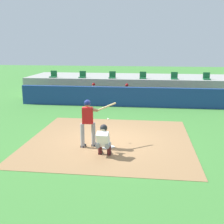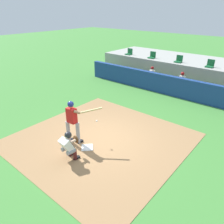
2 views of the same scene
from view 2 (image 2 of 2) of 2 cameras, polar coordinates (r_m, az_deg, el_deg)
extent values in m
plane|color=#428438|center=(9.09, -2.86, -7.17)|extent=(80.00, 80.00, 0.00)
cube|color=#9E754C|center=(9.08, -2.86, -7.14)|extent=(6.40, 6.40, 0.01)
cube|color=white|center=(8.61, -6.51, -9.22)|extent=(0.62, 0.62, 0.02)
cylinder|color=#99999E|center=(8.87, -11.37, -5.10)|extent=(0.15, 0.15, 0.92)
cylinder|color=#99999E|center=(8.71, -8.90, -5.52)|extent=(0.15, 0.15, 0.92)
cube|color=red|center=(8.42, -10.54, -0.87)|extent=(0.39, 0.26, 0.60)
sphere|color=#996B4C|center=(8.24, -10.78, 1.80)|extent=(0.21, 0.21, 0.21)
sphere|color=navy|center=(8.23, -10.80, 2.02)|extent=(0.24, 0.24, 0.24)
cylinder|color=#996B4C|center=(8.32, -9.92, 0.45)|extent=(0.57, 0.18, 0.18)
cylinder|color=#996B4C|center=(8.16, -9.22, -0.02)|extent=(0.25, 0.25, 0.17)
cylinder|color=tan|center=(8.11, -5.56, 0.41)|extent=(0.65, 0.63, 0.24)
cube|color=black|center=(9.11, -10.81, -7.22)|extent=(0.17, 0.28, 0.09)
cube|color=black|center=(8.95, -8.39, -7.67)|extent=(0.17, 0.28, 0.09)
cylinder|color=gray|center=(8.01, -12.04, -9.19)|extent=(0.19, 0.33, 0.16)
cylinder|color=#4C1919|center=(8.20, -11.03, -9.99)|extent=(0.14, 0.14, 0.42)
cube|color=black|center=(8.32, -10.58, -10.78)|extent=(0.13, 0.25, 0.08)
cylinder|color=gray|center=(7.79, -10.69, -10.19)|extent=(0.19, 0.33, 0.16)
cylinder|color=#4C1919|center=(7.98, -9.68, -10.99)|extent=(0.14, 0.14, 0.42)
cube|color=black|center=(8.11, -9.24, -11.78)|extent=(0.13, 0.25, 0.08)
cube|color=white|center=(7.76, -11.82, -8.49)|extent=(0.44, 0.47, 0.57)
cube|color=#2D2D33|center=(7.81, -11.09, -8.16)|extent=(0.40, 0.28, 0.45)
sphere|color=beige|center=(7.61, -11.55, -6.14)|extent=(0.21, 0.21, 0.21)
sphere|color=#232328|center=(7.61, -11.44, -5.96)|extent=(0.25, 0.25, 0.25)
cylinder|color=beige|center=(7.88, -10.63, -7.76)|extent=(0.14, 0.46, 0.10)
ellipsoid|color=brown|center=(8.02, -9.49, -7.04)|extent=(0.29, 0.14, 0.30)
sphere|color=white|center=(8.52, -4.04, -2.34)|extent=(0.07, 0.07, 0.07)
cube|color=navy|center=(13.84, 15.72, 6.53)|extent=(13.00, 0.30, 1.20)
cube|color=olive|center=(14.83, 17.22, 6.08)|extent=(11.80, 0.44, 0.45)
cylinder|color=#939399|center=(15.46, 9.47, 8.71)|extent=(0.15, 0.40, 0.15)
cylinder|color=#939399|center=(15.37, 9.01, 7.61)|extent=(0.13, 0.13, 0.45)
cube|color=maroon|center=(15.39, 8.86, 6.91)|extent=(0.11, 0.24, 0.08)
cylinder|color=#939399|center=(15.33, 10.31, 8.51)|extent=(0.15, 0.40, 0.15)
cylinder|color=#939399|center=(15.25, 9.85, 7.40)|extent=(0.13, 0.13, 0.45)
cube|color=maroon|center=(15.26, 9.70, 6.70)|extent=(0.11, 0.24, 0.08)
cube|color=white|center=(15.50, 10.39, 9.73)|extent=(0.36, 0.22, 0.54)
sphere|color=tan|center=(15.40, 10.50, 11.13)|extent=(0.20, 0.20, 0.20)
sphere|color=maroon|center=(15.39, 10.52, 11.27)|extent=(0.22, 0.22, 0.22)
cylinder|color=tan|center=(15.51, 9.45, 9.40)|extent=(0.09, 0.41, 0.22)
cylinder|color=tan|center=(15.32, 10.74, 9.09)|extent=(0.09, 0.41, 0.22)
cylinder|color=#939399|center=(14.54, 16.86, 6.85)|extent=(0.15, 0.40, 0.15)
cylinder|color=#939399|center=(14.44, 16.40, 5.67)|extent=(0.13, 0.13, 0.45)
cube|color=maroon|center=(14.46, 16.22, 4.93)|extent=(0.11, 0.24, 0.08)
cylinder|color=#939399|center=(14.44, 17.79, 6.60)|extent=(0.15, 0.40, 0.15)
cylinder|color=#939399|center=(14.35, 17.33, 5.42)|extent=(0.13, 0.13, 0.45)
cube|color=maroon|center=(14.37, 17.16, 4.68)|extent=(0.11, 0.24, 0.08)
cube|color=white|center=(14.60, 17.82, 7.92)|extent=(0.36, 0.22, 0.54)
sphere|color=brown|center=(14.50, 18.03, 9.38)|extent=(0.20, 0.20, 0.20)
sphere|color=maroon|center=(14.49, 18.05, 9.54)|extent=(0.22, 0.22, 0.22)
cylinder|color=brown|center=(14.58, 16.82, 7.58)|extent=(0.09, 0.41, 0.22)
cylinder|color=brown|center=(14.44, 18.26, 7.21)|extent=(0.09, 0.41, 0.22)
cube|color=#9E9E99|center=(17.78, 21.98, 10.15)|extent=(15.00, 4.40, 1.40)
cube|color=#196033|center=(18.61, 4.36, 14.88)|extent=(0.46, 0.46, 0.08)
cube|color=#196033|center=(18.72, 4.76, 15.68)|extent=(0.46, 0.06, 0.40)
cube|color=#196033|center=(17.46, 10.29, 13.83)|extent=(0.46, 0.46, 0.08)
cube|color=#196033|center=(17.58, 10.70, 14.68)|extent=(0.46, 0.06, 0.40)
cube|color=#196033|center=(16.51, 16.91, 12.48)|extent=(0.46, 0.46, 0.08)
cube|color=#196033|center=(16.64, 17.31, 13.37)|extent=(0.46, 0.06, 0.40)
cube|color=#196033|center=(15.81, 24.14, 10.80)|extent=(0.46, 0.46, 0.08)
cube|color=#196033|center=(15.95, 24.52, 11.74)|extent=(0.46, 0.06, 0.40)
camera|label=1|loc=(6.54, -98.10, -15.58)|focal=45.71mm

